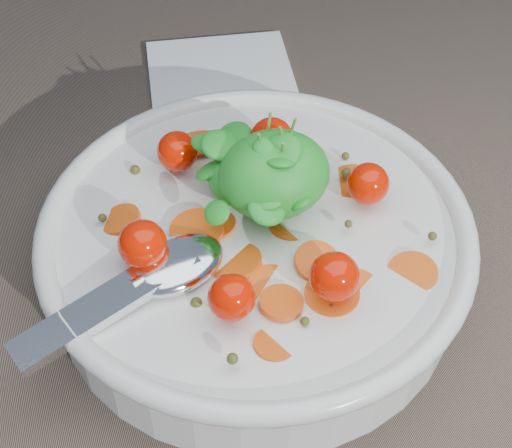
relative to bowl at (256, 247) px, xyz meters
name	(u,v)px	position (x,y,z in m)	size (l,w,h in m)	color
ground	(285,265)	(0.03, 0.01, -0.04)	(6.00, 6.00, 0.00)	#756353
bowl	(256,247)	(0.00, 0.00, 0.00)	(0.34, 0.31, 0.13)	silver
napkin	(221,73)	(0.05, 0.26, -0.03)	(0.14, 0.12, 0.01)	white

